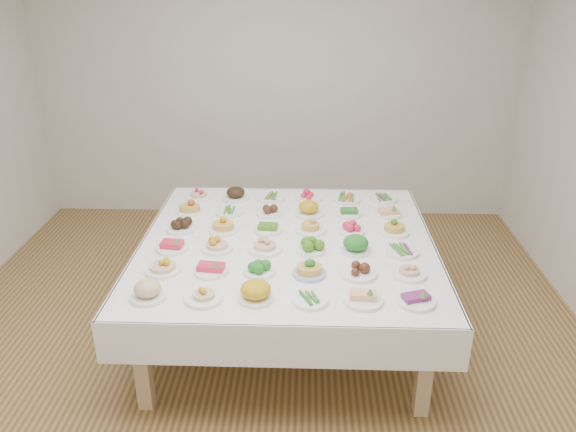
{
  "coord_description": "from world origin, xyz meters",
  "views": [
    {
      "loc": [
        0.33,
        -3.35,
        2.54
      ],
      "look_at": [
        0.2,
        0.39,
        0.88
      ],
      "focal_mm": 35.0,
      "sensor_mm": 36.0,
      "label": 1
    }
  ],
  "objects_px": {
    "dish_18": "(181,224)",
    "dish_35": "(383,198)",
    "display_table": "(287,250)",
    "dish_0": "(148,291)"
  },
  "relations": [
    {
      "from": "dish_0",
      "to": "dish_18",
      "type": "distance_m",
      "value": 0.95
    },
    {
      "from": "dish_0",
      "to": "display_table",
      "type": "bearing_deg",
      "value": 44.76
    },
    {
      "from": "display_table",
      "to": "dish_18",
      "type": "distance_m",
      "value": 0.82
    },
    {
      "from": "display_table",
      "to": "dish_18",
      "type": "relative_size",
      "value": 9.33
    },
    {
      "from": "dish_0",
      "to": "dish_35",
      "type": "xyz_separation_m",
      "value": [
        1.57,
        1.58,
        -0.03
      ]
    },
    {
      "from": "display_table",
      "to": "dish_35",
      "type": "relative_size",
      "value": 8.92
    },
    {
      "from": "dish_18",
      "to": "dish_35",
      "type": "bearing_deg",
      "value": 21.93
    },
    {
      "from": "display_table",
      "to": "dish_0",
      "type": "relative_size",
      "value": 10.0
    },
    {
      "from": "dish_0",
      "to": "dish_35",
      "type": "bearing_deg",
      "value": 45.21
    },
    {
      "from": "dish_0",
      "to": "dish_18",
      "type": "bearing_deg",
      "value": 90.14
    }
  ]
}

